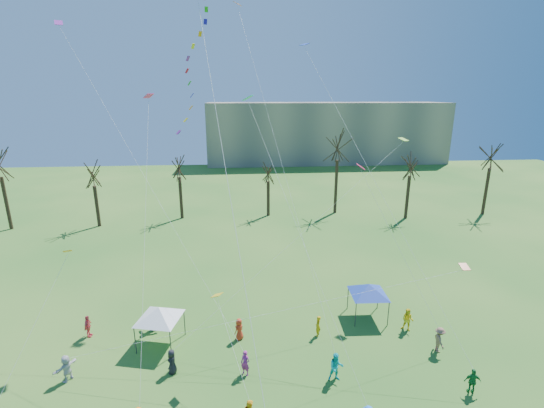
{
  "coord_description": "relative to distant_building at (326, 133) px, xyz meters",
  "views": [
    {
      "loc": [
        -0.44,
        -15.02,
        16.8
      ],
      "look_at": [
        1.31,
        5.0,
        11.0
      ],
      "focal_mm": 25.0,
      "sensor_mm": 36.0,
      "label": 1
    }
  ],
  "objects": [
    {
      "name": "small_kites_aloft",
      "position": [
        -21.87,
        -70.3,
        6.24
      ],
      "size": [
        28.28,
        19.08,
        35.12
      ],
      "color": "#FF9D0D",
      "rests_on": "ground"
    },
    {
      "name": "canopy_tent_white",
      "position": [
        -28.16,
        -73.62,
        -5.06
      ],
      "size": [
        3.73,
        3.73,
        2.88
      ],
      "color": "#3F3F44",
      "rests_on": "ground"
    },
    {
      "name": "big_box_kite",
      "position": [
        -24.67,
        -73.61,
        10.77
      ],
      "size": [
        2.94,
        7.99,
        25.05
      ],
      "color": "red",
      "rests_on": "ground"
    },
    {
      "name": "festival_crowd",
      "position": [
        -21.71,
        -76.93,
        -6.66
      ],
      "size": [
        26.74,
        11.18,
        1.84
      ],
      "color": "red",
      "rests_on": "ground"
    },
    {
      "name": "bare_tree_row",
      "position": [
        -17.48,
        -46.25,
        -0.02
      ],
      "size": [
        71.2,
        9.77,
        12.26
      ],
      "color": "black",
      "rests_on": "ground"
    },
    {
      "name": "canopy_tent_blue",
      "position": [
        -12.75,
        -71.61,
        -5.08
      ],
      "size": [
        3.81,
        3.81,
        2.86
      ],
      "color": "#3F3F44",
      "rests_on": "ground"
    },
    {
      "name": "distant_building",
      "position": [
        0.0,
        0.0,
        0.0
      ],
      "size": [
        60.0,
        14.0,
        15.0
      ],
      "primitive_type": "cube",
      "color": "gray",
      "rests_on": "ground"
    }
  ]
}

